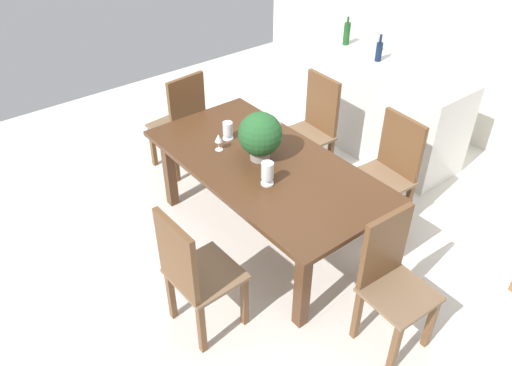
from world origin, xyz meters
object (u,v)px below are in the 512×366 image
Objects in this scene: dining_table at (265,173)px; wine_bottle_amber at (379,51)px; chair_foot_end at (391,276)px; chair_far_left at (314,123)px; wine_bottle_tall at (347,33)px; wine_bottle_green at (376,43)px; crystal_vase_left at (228,130)px; chair_head_end at (182,120)px; flower_centerpiece at (260,135)px; wine_glass at (219,139)px; chair_far_right at (390,167)px; kitchen_counter at (373,105)px; chair_near_right at (192,271)px; crystal_vase_center_near at (267,172)px.

wine_bottle_amber is at bearing 105.27° from dining_table.
chair_far_left reaches higher than chair_foot_end.
wine_bottle_green is (0.34, 0.08, -0.02)m from wine_bottle_tall.
chair_foot_end is 3.38× the size of wine_bottle_tall.
dining_table is 13.31× the size of crystal_vase_left.
chair_head_end is 1.27m from flower_centerpiece.
chair_foot_end is at bearing -45.82° from wine_bottle_green.
wine_bottle_green is at bearing 98.04° from wine_glass.
chair_foot_end is 1.01× the size of chair_far_right.
dining_table is 14.02× the size of wine_glass.
chair_foot_end is 2.55× the size of flower_centerpiece.
chair_far_left reaches higher than chair_far_right.
crystal_vase_left is 1.05× the size of wine_glass.
dining_table is at bearing -74.73° from wine_bottle_amber.
wine_bottle_amber is at bearing 96.11° from chair_far_left.
chair_head_end is 2.08m from wine_bottle_amber.
wine_bottle_amber reaches higher than chair_foot_end.
wine_bottle_amber reaches higher than dining_table.
wine_bottle_green reaches higher than kitchen_counter.
kitchen_counter is at bearing 102.39° from flower_centerpiece.
chair_far_left is at bearing 89.02° from crystal_vase_left.
wine_bottle_amber is (-0.98, 2.87, 0.49)m from chair_near_right.
dining_table is at bearing -75.66° from kitchen_counter.
wine_bottle_green is at bearing 137.77° from wine_bottle_amber.
chair_foot_end is 2.00m from chair_far_left.
wine_bottle_green is (-1.16, 1.06, 0.49)m from chair_far_right.
wine_bottle_amber reaches higher than chair_head_end.
chair_near_right is 0.91m from crystal_vase_center_near.
chair_far_left is 1.37m from crystal_vase_center_near.
chair_head_end is at bearing 179.85° from flower_centerpiece.
dining_table is 5.16× the size of flower_centerpiece.
chair_far_right is at bearing 42.97° from chair_foot_end.
wine_bottle_tall reaches higher than chair_far_left.
wine_bottle_amber is at bearing -72.69° from chair_near_right.
flower_centerpiece is at bearing -73.06° from wine_bottle_green.
chair_foot_end reaches higher than wine_glass.
wine_bottle_amber is (-0.75, 2.05, 0.19)m from crystal_vase_center_near.
kitchen_counter reaches higher than crystal_vase_left.
crystal_vase_center_near is 0.69× the size of wine_bottle_green.
chair_head_end is 0.85m from crystal_vase_left.
wine_glass is at bearing -121.54° from chair_far_right.
wine_bottle_tall reaches higher than crystal_vase_center_near.
chair_far_left is 3.45× the size of wine_bottle_tall.
dining_table is 1.99m from wine_bottle_amber.
wine_bottle_amber is 0.52m from wine_bottle_tall.
chair_far_left is 1.03m from wine_bottle_amber.
wine_bottle_amber reaches higher than wine_glass.
chair_near_right is 3.75× the size of wine_bottle_amber.
kitchen_counter is (-0.48, 1.87, -0.19)m from dining_table.
crystal_vase_left is at bearing -88.75° from wine_bottle_amber.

